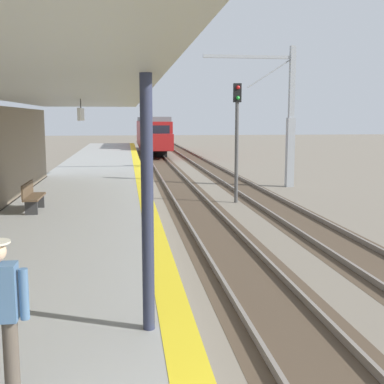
{
  "coord_description": "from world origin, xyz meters",
  "views": [
    {
      "loc": [
        -0.91,
        -2.0,
        3.7
      ],
      "look_at": [
        0.51,
        8.77,
        2.1
      ],
      "focal_mm": 46.68,
      "sensor_mm": 36.0,
      "label": 1
    }
  ],
  "objects_px": {
    "platform_bench": "(32,196)",
    "catenary_pylon_far_side": "(285,120)",
    "rail_signal_post": "(237,130)",
    "approaching_train": "(152,133)"
  },
  "relations": [
    {
      "from": "platform_bench",
      "to": "catenary_pylon_far_side",
      "type": "bearing_deg",
      "value": 43.14
    },
    {
      "from": "catenary_pylon_far_side",
      "to": "rail_signal_post",
      "type": "bearing_deg",
      "value": -128.21
    },
    {
      "from": "approaching_train",
      "to": "rail_signal_post",
      "type": "bearing_deg",
      "value": -86.54
    },
    {
      "from": "approaching_train",
      "to": "rail_signal_post",
      "type": "distance_m",
      "value": 32.99
    },
    {
      "from": "rail_signal_post",
      "to": "platform_bench",
      "type": "relative_size",
      "value": 3.25
    },
    {
      "from": "rail_signal_post",
      "to": "platform_bench",
      "type": "xyz_separation_m",
      "value": [
        -7.67,
        -5.95,
        -1.82
      ]
    },
    {
      "from": "platform_bench",
      "to": "approaching_train",
      "type": "bearing_deg",
      "value": 81.68
    },
    {
      "from": "rail_signal_post",
      "to": "catenary_pylon_far_side",
      "type": "bearing_deg",
      "value": 51.79
    },
    {
      "from": "catenary_pylon_far_side",
      "to": "platform_bench",
      "type": "bearing_deg",
      "value": -136.86
    },
    {
      "from": "rail_signal_post",
      "to": "catenary_pylon_far_side",
      "type": "xyz_separation_m",
      "value": [
        3.72,
        4.73,
        0.41
      ]
    }
  ]
}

